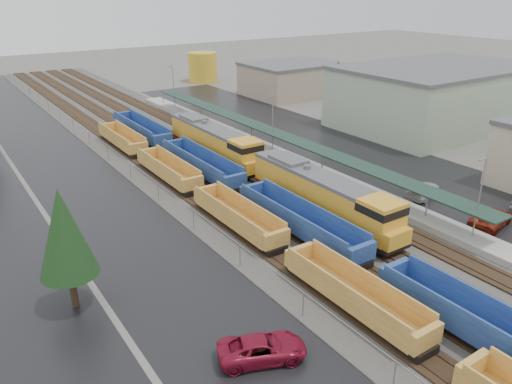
# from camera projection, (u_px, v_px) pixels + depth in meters

# --- Properties ---
(ballast_strip) EXTENTS (20.00, 160.00, 0.08)m
(ballast_strip) POSITION_uv_depth(u_px,v_px,m) (175.00, 148.00, 69.62)
(ballast_strip) COLOR #302D2B
(ballast_strip) RESTS_ON ground
(trackbed) EXTENTS (14.60, 160.00, 0.22)m
(trackbed) POSITION_uv_depth(u_px,v_px,m) (175.00, 147.00, 69.57)
(trackbed) COLOR black
(trackbed) RESTS_ON ground
(west_parking_lot) EXTENTS (10.00, 160.00, 0.02)m
(west_parking_lot) POSITION_uv_depth(u_px,v_px,m) (65.00, 168.00, 61.89)
(west_parking_lot) COLOR black
(west_parking_lot) RESTS_ON ground
(east_commuter_lot) EXTENTS (16.00, 100.00, 0.02)m
(east_commuter_lot) POSITION_uv_depth(u_px,v_px,m) (326.00, 143.00, 71.78)
(east_commuter_lot) COLOR black
(east_commuter_lot) RESTS_ON ground
(station_platform) EXTENTS (3.00, 80.00, 8.00)m
(station_platform) POSITION_uv_depth(u_px,v_px,m) (272.00, 149.00, 66.61)
(station_platform) COLOR #9E9B93
(station_platform) RESTS_ON ground
(chainlink_fence) EXTENTS (0.08, 160.04, 2.02)m
(chainlink_fence) POSITION_uv_depth(u_px,v_px,m) (111.00, 151.00, 62.92)
(chainlink_fence) COLOR gray
(chainlink_fence) RESTS_ON ground
(industrial_buildings) EXTENTS (32.52, 75.30, 9.50)m
(industrial_buildings) POSITION_uv_depth(u_px,v_px,m) (437.00, 103.00, 76.66)
(industrial_buildings) COLOR tan
(industrial_buildings) RESTS_ON ground
(distant_hills) EXTENTS (301.00, 140.00, 25.20)m
(distant_hills) POSITION_uv_depth(u_px,v_px,m) (116.00, 40.00, 208.14)
(distant_hills) COLOR #55624C
(distant_hills) RESTS_ON ground
(tree_west_near) EXTENTS (3.96, 3.96, 9.00)m
(tree_west_near) POSITION_uv_depth(u_px,v_px,m) (64.00, 233.00, 33.07)
(tree_west_near) COLOR #332316
(tree_west_near) RESTS_ON ground
(tree_east) EXTENTS (4.40, 4.40, 10.00)m
(tree_east) POSITION_uv_depth(u_px,v_px,m) (337.00, 83.00, 80.08)
(tree_east) COLOR #332316
(tree_east) RESTS_ON ground
(locomotive_lead) EXTENTS (3.06, 20.19, 4.57)m
(locomotive_lead) POSITION_uv_depth(u_px,v_px,m) (324.00, 196.00, 47.59)
(locomotive_lead) COLOR black
(locomotive_lead) RESTS_ON ground
(locomotive_trail) EXTENTS (3.06, 20.19, 4.57)m
(locomotive_trail) POSITION_uv_depth(u_px,v_px,m) (215.00, 143.00, 63.67)
(locomotive_trail) COLOR black
(locomotive_trail) RESTS_ON ground
(well_string_yellow) EXTENTS (2.60, 88.63, 2.30)m
(well_string_yellow) POSITION_uv_depth(u_px,v_px,m) (287.00, 251.00, 40.33)
(well_string_yellow) COLOR #A8722E
(well_string_yellow) RESTS_ON ground
(well_string_blue) EXTENTS (2.81, 91.25, 2.49)m
(well_string_blue) POSITION_uv_depth(u_px,v_px,m) (300.00, 222.00, 45.00)
(well_string_blue) COLOR navy
(well_string_blue) RESTS_ON ground
(storage_tank) EXTENTS (6.67, 6.67, 6.67)m
(storage_tank) POSITION_uv_depth(u_px,v_px,m) (203.00, 67.00, 116.36)
(storage_tank) COLOR gold
(storage_tank) RESTS_ON ground
(parked_car_west_c) EXTENTS (4.34, 5.96, 1.51)m
(parked_car_west_c) POSITION_uv_depth(u_px,v_px,m) (262.00, 349.00, 30.04)
(parked_car_west_c) COLOR maroon
(parked_car_west_c) RESTS_ON ground
(parked_car_east_b) EXTENTS (3.68, 5.97, 1.54)m
(parked_car_east_b) POSITION_uv_depth(u_px,v_px,m) (491.00, 218.00, 46.85)
(parked_car_east_b) COLOR maroon
(parked_car_east_b) RESTS_ON ground
(parked_car_east_c) EXTENTS (3.71, 5.86, 1.58)m
(parked_car_east_c) POSITION_uv_depth(u_px,v_px,m) (423.00, 190.00, 53.28)
(parked_car_east_c) COLOR silver
(parked_car_east_c) RESTS_ON ground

